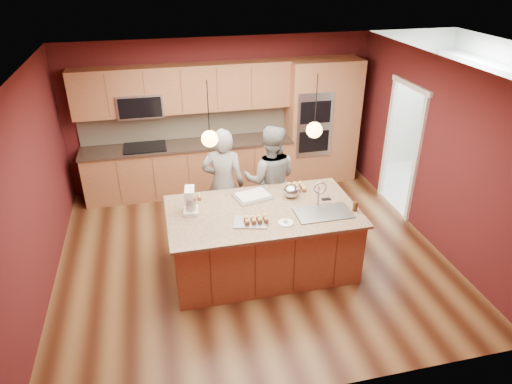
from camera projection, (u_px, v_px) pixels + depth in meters
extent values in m
plane|color=#3F1E10|center=(251.00, 252.00, 6.79)|extent=(5.50, 5.50, 0.00)
plane|color=silver|center=(250.00, 70.00, 5.52)|extent=(5.50, 5.50, 0.00)
plane|color=#4D1617|center=(221.00, 114.00, 8.31)|extent=(5.50, 0.00, 5.50)
plane|color=#4D1617|center=(312.00, 289.00, 4.01)|extent=(5.50, 0.00, 5.50)
plane|color=#4D1617|center=(32.00, 192.00, 5.61)|extent=(0.00, 5.00, 5.00)
plane|color=#4D1617|center=(432.00, 152.00, 6.71)|extent=(0.00, 5.00, 5.00)
cube|color=#955539|center=(190.00, 168.00, 8.34)|extent=(3.70, 0.60, 0.90)
cube|color=black|center=(188.00, 145.00, 8.11)|extent=(3.74, 0.64, 0.04)
cube|color=beige|center=(186.00, 123.00, 8.22)|extent=(3.70, 0.03, 0.56)
cube|color=#955539|center=(184.00, 88.00, 7.76)|extent=(3.70, 0.36, 0.80)
cube|color=black|center=(145.00, 147.00, 7.94)|extent=(0.72, 0.52, 0.03)
cube|color=#A0A3A7|center=(140.00, 104.00, 7.70)|extent=(0.76, 0.40, 0.40)
cube|color=#955539|center=(309.00, 123.00, 8.46)|extent=(0.80, 0.60, 2.30)
cube|color=#A0A3A7|center=(314.00, 125.00, 8.18)|extent=(0.66, 0.04, 1.20)
cube|color=#955539|center=(342.00, 120.00, 8.59)|extent=(0.50, 0.60, 2.30)
plane|color=silver|center=(427.00, 190.00, 8.55)|extent=(2.60, 2.60, 0.00)
plane|color=silver|center=(485.00, 118.00, 8.10)|extent=(0.00, 2.70, 2.70)
cube|color=white|center=(483.00, 85.00, 7.78)|extent=(0.35, 2.40, 0.75)
cylinder|color=black|center=(208.00, 110.00, 5.25)|extent=(0.01, 0.01, 0.70)
sphere|color=#F3B34E|center=(210.00, 139.00, 5.42)|extent=(0.20, 0.20, 0.20)
cylinder|color=black|center=(316.00, 103.00, 5.52)|extent=(0.01, 0.01, 0.70)
sphere|color=#F3B34E|center=(314.00, 130.00, 5.68)|extent=(0.20, 0.20, 0.20)
cube|color=#955539|center=(262.00, 241.00, 6.28)|extent=(2.43, 1.31, 0.89)
cube|color=tan|center=(263.00, 211.00, 6.06)|extent=(2.53, 1.41, 0.04)
cube|color=#A0A3A7|center=(323.00, 218.00, 6.02)|extent=(0.73, 0.42, 0.18)
imported|color=black|center=(223.00, 184.00, 6.82)|extent=(0.73, 0.58, 1.76)
imported|color=slate|center=(270.00, 180.00, 6.97)|extent=(0.99, 0.86, 1.74)
cube|color=white|center=(191.00, 211.00, 5.98)|extent=(0.22, 0.26, 0.05)
cube|color=white|center=(190.00, 198.00, 6.00)|extent=(0.10, 0.09, 0.24)
cube|color=white|center=(190.00, 192.00, 5.87)|extent=(0.15, 0.25, 0.09)
cylinder|color=#B0B3B7|center=(191.00, 208.00, 5.92)|extent=(0.14, 0.14, 0.13)
cube|color=silver|center=(253.00, 196.00, 6.36)|extent=(0.57, 0.48, 0.03)
cube|color=silver|center=(253.00, 195.00, 6.35)|extent=(0.49, 0.40, 0.02)
cube|color=#A0A3A7|center=(251.00, 222.00, 5.77)|extent=(0.48, 0.40, 0.02)
ellipsoid|color=#B0B3B7|center=(291.00, 191.00, 6.34)|extent=(0.22, 0.22, 0.19)
cylinder|color=white|center=(286.00, 223.00, 5.76)|extent=(0.20, 0.20, 0.01)
cylinder|color=#3E210C|center=(355.00, 206.00, 6.01)|extent=(0.07, 0.07, 0.14)
cube|color=black|center=(326.00, 199.00, 6.31)|extent=(0.13, 0.08, 0.01)
cube|color=white|center=(467.00, 172.00, 8.21)|extent=(0.57, 0.59, 0.89)
cube|color=white|center=(447.00, 158.00, 8.75)|extent=(0.72, 0.74, 0.93)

